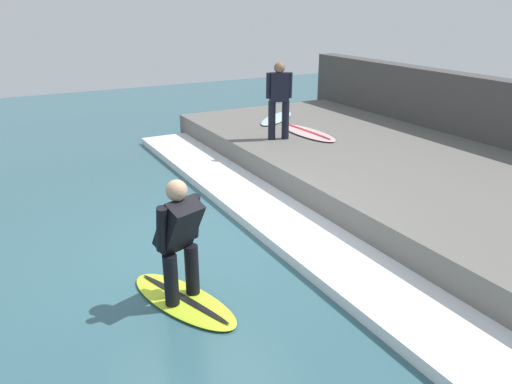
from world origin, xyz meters
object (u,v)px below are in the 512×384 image
surfboard_riding (183,300)px  surfer_riding (179,235)px  surfboard_waiting_near (308,133)px  surfboard_spare (277,118)px  surfer_waiting_near (279,97)px

surfboard_riding → surfer_riding: 0.81m
surfer_riding → surfboard_waiting_near: (4.36, 3.95, -0.27)m
surfer_riding → surfboard_waiting_near: surfer_riding is taller
surfboard_spare → surfer_waiting_near: bearing=-119.5°
surfboard_spare → surfer_riding: bearing=-129.2°
surfboard_riding → surfer_riding: (-0.00, 0.00, 0.81)m
surfer_waiting_near → surfboard_spare: surfer_waiting_near is taller
surfboard_riding → surfboard_waiting_near: size_ratio=0.99×
surfer_riding → surfer_waiting_near: 5.34m
surfboard_spare → surfboard_riding: bearing=-129.2°
surfboard_riding → surfboard_waiting_near: (4.36, 3.95, 0.54)m
surfer_riding → surfboard_waiting_near: 5.89m
surfboard_waiting_near → surfboard_spare: size_ratio=1.10×
surfer_riding → surfboard_spare: 7.09m
surfer_riding → surfboard_riding: bearing=0.0°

